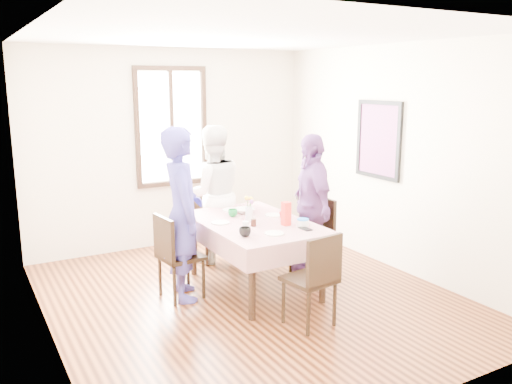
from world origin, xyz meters
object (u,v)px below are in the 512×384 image
Objects in this scene: chair_far at (213,226)px; person_left at (182,214)px; person_far at (213,194)px; dining_table at (254,255)px; chair_left at (181,256)px; chair_near at (309,279)px; chair_right at (311,237)px; person_right at (310,205)px.

person_left is (-0.78, -0.92, 0.46)m from chair_far.
chair_far is 0.41m from person_far.
chair_left reaches higher than dining_table.
person_far is at bearing 81.40° from chair_near.
person_right is (-0.02, 0.00, 0.39)m from chair_right.
person_right reaches higher than chair_far.
chair_left is 1.00× the size of chair_near.
dining_table is 1.07m from chair_near.
person_left is (-0.78, 1.21, 0.46)m from chair_near.
dining_table is at bearing 89.90° from chair_far.
chair_left and chair_near have the same top height.
person_right is (1.56, -0.10, -0.07)m from person_left.
person_left reaches higher than dining_table.
chair_left and chair_far have the same top height.
person_far reaches higher than person_right.
person_left reaches higher than chair_far.
dining_table is at bearing 81.40° from chair_near.
dining_table is 0.82m from chair_left.
chair_far is at bearing -27.14° from person_left.
chair_left is at bearing -77.80° from person_right.
chair_left is 1.45m from chair_near.
person_far reaches higher than chair_left.
chair_far is at bearing 37.52° from chair_right.
person_far is at bearing 38.06° from chair_right.
chair_near is 0.50× the size of person_left.
chair_left is at bearing 58.16° from person_far.
dining_table is 1.70× the size of chair_near.
chair_right reaches higher than dining_table.
chair_right is at bearing -80.33° from person_left.
chair_left is 1.63m from person_right.
chair_far is at bearing 90.00° from dining_table.
dining_table is at bearing 73.78° from chair_left.
person_left is at bearing 84.05° from chair_left.
chair_far reaches higher than dining_table.
chair_far is at bearing -80.15° from person_far.
person_left is 1.05× the size of person_far.
person_far is (-0.80, 1.00, 0.41)m from chair_right.
person_left is (-0.78, 0.14, 0.54)m from dining_table.
chair_right is at bearing 3.46° from dining_table.
chair_near is (-0.80, -1.11, 0.00)m from chair_right.
person_right is (0.78, 1.11, 0.39)m from chair_near.
person_right is at bearing 137.89° from person_far.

